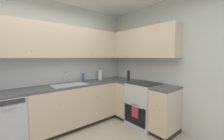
% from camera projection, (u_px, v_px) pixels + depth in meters
% --- Properties ---
extents(wall_back, '(3.99, 0.05, 2.64)m').
position_uv_depth(wall_back, '(46.00, 65.00, 2.87)').
color(wall_back, silver).
rests_on(wall_back, ground_plane).
extents(wall_right, '(0.05, 3.30, 2.64)m').
position_uv_depth(wall_right, '(169.00, 65.00, 2.88)').
color(wall_right, silver).
rests_on(wall_right, ground_plane).
extents(dishwasher, '(0.60, 0.63, 0.88)m').
position_uv_depth(dishwasher, '(3.00, 123.00, 2.22)').
color(dishwasher, silver).
rests_on(dishwasher, ground_plane).
extents(lower_cabinets_back, '(1.80, 0.62, 0.88)m').
position_uv_depth(lower_cabinets_back, '(74.00, 106.00, 2.99)').
color(lower_cabinets_back, beige).
rests_on(lower_cabinets_back, ground_plane).
extents(countertop_back, '(3.00, 0.60, 0.03)m').
position_uv_depth(countertop_back, '(74.00, 85.00, 2.95)').
color(countertop_back, '#4C4C51').
rests_on(countertop_back, lower_cabinets_back).
extents(lower_cabinets_right, '(0.62, 1.31, 0.88)m').
position_uv_depth(lower_cabinets_right, '(147.00, 106.00, 2.99)').
color(lower_cabinets_right, beige).
rests_on(lower_cabinets_right, ground_plane).
extents(countertop_right, '(0.60, 1.31, 0.03)m').
position_uv_depth(countertop_right, '(147.00, 85.00, 2.95)').
color(countertop_right, '#4C4C51').
rests_on(countertop_right, lower_cabinets_right).
extents(oven_range, '(0.68, 0.62, 1.07)m').
position_uv_depth(oven_range, '(144.00, 104.00, 3.06)').
color(oven_range, silver).
rests_on(oven_range, ground_plane).
extents(upper_cabinets_back, '(2.68, 0.34, 0.65)m').
position_uv_depth(upper_cabinets_back, '(62.00, 42.00, 2.87)').
color(upper_cabinets_back, beige).
extents(upper_cabinets_right, '(0.32, 1.86, 0.65)m').
position_uv_depth(upper_cabinets_right, '(139.00, 44.00, 3.23)').
color(upper_cabinets_right, beige).
extents(sink, '(0.69, 0.40, 0.10)m').
position_uv_depth(sink, '(70.00, 87.00, 2.86)').
color(sink, '#B7B7BC').
rests_on(sink, countertop_back).
extents(faucet, '(0.07, 0.16, 0.26)m').
position_uv_depth(faucet, '(66.00, 77.00, 3.00)').
color(faucet, silver).
rests_on(faucet, countertop_back).
extents(soap_bottle, '(0.06, 0.06, 0.20)m').
position_uv_depth(soap_bottle, '(83.00, 78.00, 3.28)').
color(soap_bottle, '#3F72BF').
rests_on(soap_bottle, countertop_back).
extents(paper_towel_roll, '(0.11, 0.11, 0.31)m').
position_uv_depth(paper_towel_roll, '(100.00, 75.00, 3.56)').
color(paper_towel_roll, white).
rests_on(paper_towel_roll, countertop_back).
extents(oil_bottle, '(0.06, 0.06, 0.26)m').
position_uv_depth(oil_bottle, '(128.00, 76.00, 3.35)').
color(oil_bottle, black).
rests_on(oil_bottle, countertop_right).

